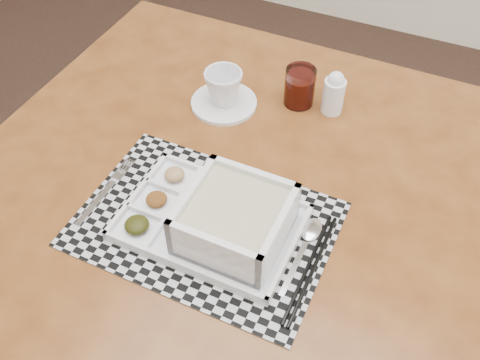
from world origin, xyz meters
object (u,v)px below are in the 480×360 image
object	(u,v)px
dining_table	(228,208)
creamer_bottle	(334,93)
cup	(224,87)
serving_tray	(227,221)
juice_glass	(300,88)

from	to	relation	value
dining_table	creamer_bottle	distance (m)	0.34
cup	serving_tray	bearing A→B (deg)	-65.56
dining_table	cup	size ratio (longest dim) A/B	12.45
dining_table	juice_glass	world-z (taller)	juice_glass
creamer_bottle	cup	bearing A→B (deg)	-160.66
juice_glass	creamer_bottle	distance (m)	0.08
dining_table	cup	distance (m)	0.27
dining_table	serving_tray	world-z (taller)	serving_tray
serving_tray	juice_glass	world-z (taller)	serving_tray
juice_glass	dining_table	bearing A→B (deg)	-98.63
cup	creamer_bottle	xyz separation A→B (m)	(0.23, 0.08, -0.00)
cup	creamer_bottle	bearing A→B (deg)	17.62
creamer_bottle	juice_glass	bearing A→B (deg)	-177.39
cup	juice_glass	distance (m)	0.17
dining_table	juice_glass	size ratio (longest dim) A/B	11.84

